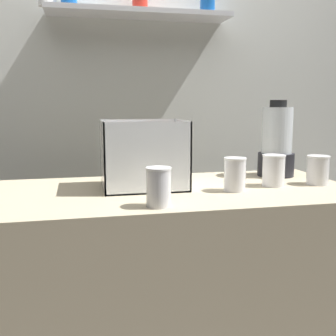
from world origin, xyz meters
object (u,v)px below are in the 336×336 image
(carrot_display_bin, at_px, (145,167))
(juice_cup_mango_middle, at_px, (273,172))
(juice_cup_pomegranate_left, at_px, (235,176))
(blender_pitcher, at_px, (277,144))
(juice_cup_mango_right, at_px, (318,171))
(juice_cup_mango_far_left, at_px, (159,190))

(carrot_display_bin, relative_size, juice_cup_mango_middle, 2.56)
(juice_cup_pomegranate_left, bearing_deg, blender_pitcher, 41.14)
(blender_pitcher, xyz_separation_m, juice_cup_mango_right, (0.07, -0.21, -0.09))
(juice_cup_mango_far_left, relative_size, juice_cup_pomegranate_left, 1.01)
(juice_cup_mango_far_left, bearing_deg, juice_cup_mango_middle, 23.67)
(juice_cup_pomegranate_left, relative_size, juice_cup_mango_right, 1.07)
(juice_cup_mango_far_left, height_order, juice_cup_pomegranate_left, same)
(carrot_display_bin, bearing_deg, blender_pitcher, 11.67)
(juice_cup_pomegranate_left, relative_size, juice_cup_mango_middle, 1.01)
(carrot_display_bin, relative_size, blender_pitcher, 0.94)
(blender_pitcher, xyz_separation_m, juice_cup_mango_far_left, (-0.60, -0.42, -0.09))
(blender_pitcher, distance_m, juice_cup_pomegranate_left, 0.40)
(blender_pitcher, xyz_separation_m, juice_cup_mango_middle, (-0.11, -0.20, -0.08))
(juice_cup_mango_right, bearing_deg, juice_cup_mango_far_left, -163.04)
(juice_cup_pomegranate_left, height_order, juice_cup_mango_right, juice_cup_pomegranate_left)
(juice_cup_mango_far_left, distance_m, juice_cup_mango_right, 0.71)
(blender_pitcher, height_order, juice_cup_mango_right, blender_pitcher)
(carrot_display_bin, xyz_separation_m, juice_cup_mango_far_left, (-0.01, -0.29, -0.03))
(juice_cup_mango_right, bearing_deg, blender_pitcher, 108.60)
(carrot_display_bin, xyz_separation_m, juice_cup_mango_right, (0.67, -0.09, -0.03))
(blender_pitcher, bearing_deg, juice_cup_pomegranate_left, -138.86)
(juice_cup_mango_middle, bearing_deg, juice_cup_mango_right, -3.01)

